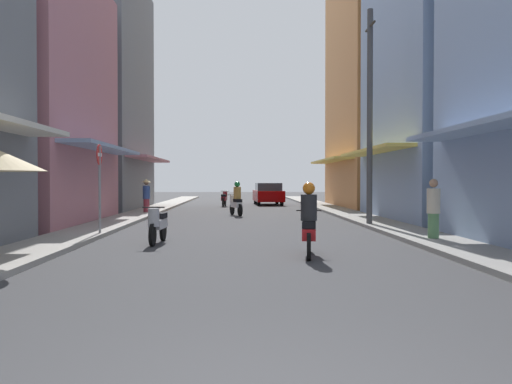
# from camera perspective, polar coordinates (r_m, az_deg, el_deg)

# --- Properties ---
(ground_plane) EXTENTS (105.31, 105.31, 0.00)m
(ground_plane) POSITION_cam_1_polar(r_m,az_deg,el_deg) (23.49, -1.23, -2.72)
(ground_plane) COLOR #38383A
(sidewalk_left) EXTENTS (1.59, 55.87, 0.12)m
(sidewalk_left) POSITION_cam_1_polar(r_m,az_deg,el_deg) (23.94, -12.94, -2.54)
(sidewalk_left) COLOR #9E9991
(sidewalk_left) RESTS_ON ground
(sidewalk_right) EXTENTS (1.59, 55.87, 0.12)m
(sidewalk_right) POSITION_cam_1_polar(r_m,az_deg,el_deg) (24.03, 10.44, -2.51)
(sidewalk_right) COLOR gray
(sidewalk_right) RESTS_ON ground
(building_left_mid) EXTENTS (7.05, 8.75, 9.42)m
(building_left_mid) POSITION_cam_1_polar(r_m,az_deg,el_deg) (21.93, -24.67, 9.20)
(building_left_mid) COLOR #B7727F
(building_left_mid) RESTS_ON ground
(building_left_far) EXTENTS (7.05, 9.44, 12.86)m
(building_left_far) POSITION_cam_1_polar(r_m,az_deg,el_deg) (31.51, -17.53, 9.94)
(building_left_far) COLOR slate
(building_left_far) RESTS_ON ground
(building_right_mid) EXTENTS (7.05, 8.85, 15.40)m
(building_right_mid) POSITION_cam_1_polar(r_m,az_deg,el_deg) (24.15, 20.65, 15.73)
(building_right_mid) COLOR #8CA5CC
(building_right_mid) RESTS_ON ground
(building_right_far) EXTENTS (7.05, 10.05, 15.32)m
(building_right_far) POSITION_cam_1_polar(r_m,az_deg,el_deg) (33.56, 13.86, 11.55)
(building_right_far) COLOR #D88C4C
(building_right_far) RESTS_ON ground
(motorbike_silver) EXTENTS (0.55, 1.81, 0.96)m
(motorbike_silver) POSITION_cam_1_polar(r_m,az_deg,el_deg) (14.04, -10.34, -3.34)
(motorbike_silver) COLOR black
(motorbike_silver) RESTS_ON ground
(motorbike_white) EXTENTS (0.72, 1.75, 1.58)m
(motorbike_white) POSITION_cam_1_polar(r_m,az_deg,el_deg) (24.89, -2.10, -0.88)
(motorbike_white) COLOR black
(motorbike_white) RESTS_ON ground
(motorbike_maroon) EXTENTS (0.55, 1.81, 0.96)m
(motorbike_maroon) POSITION_cam_1_polar(r_m,az_deg,el_deg) (33.65, -3.37, -0.68)
(motorbike_maroon) COLOR black
(motorbike_maroon) RESTS_ON ground
(motorbike_red) EXTENTS (0.55, 1.81, 1.58)m
(motorbike_red) POSITION_cam_1_polar(r_m,az_deg,el_deg) (11.53, 5.58, -3.31)
(motorbike_red) COLOR black
(motorbike_red) RESTS_ON ground
(parked_car) EXTENTS (1.97, 4.19, 1.45)m
(parked_car) POSITION_cam_1_polar(r_m,az_deg,el_deg) (36.04, 1.29, -0.18)
(parked_car) COLOR #8C0000
(parked_car) RESTS_ON ground
(pedestrian_far) EXTENTS (0.44, 0.44, 1.69)m
(pedestrian_far) POSITION_cam_1_polar(r_m,az_deg,el_deg) (26.16, -11.48, -0.26)
(pedestrian_far) COLOR #99333F
(pedestrian_far) RESTS_ON ground
(pedestrian_crossing) EXTENTS (0.34, 0.34, 1.66)m
(pedestrian_crossing) POSITION_cam_1_polar(r_m,az_deg,el_deg) (14.71, 18.20, -1.90)
(pedestrian_crossing) COLOR #598C59
(pedestrian_crossing) RESTS_ON ground
(utility_pole) EXTENTS (0.20, 1.20, 7.55)m
(utility_pole) POSITION_cam_1_polar(r_m,az_deg,el_deg) (19.34, 11.90, 7.83)
(utility_pole) COLOR #4C4C4F
(utility_pole) RESTS_ON ground
(street_sign_no_entry) EXTENTS (0.07, 0.60, 2.65)m
(street_sign_no_entry) POSITION_cam_1_polar(r_m,az_deg,el_deg) (16.03, -16.17, 1.54)
(street_sign_no_entry) COLOR gray
(street_sign_no_entry) RESTS_ON ground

